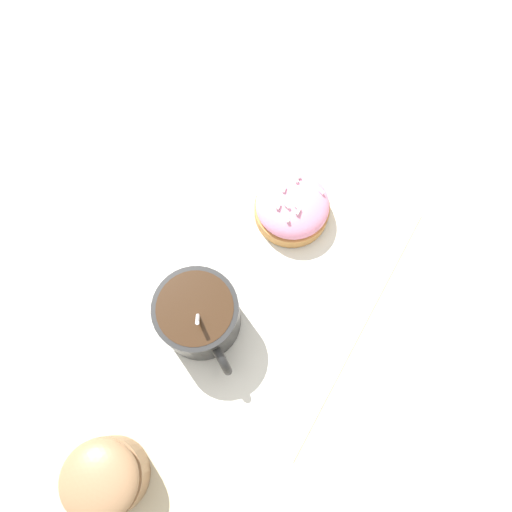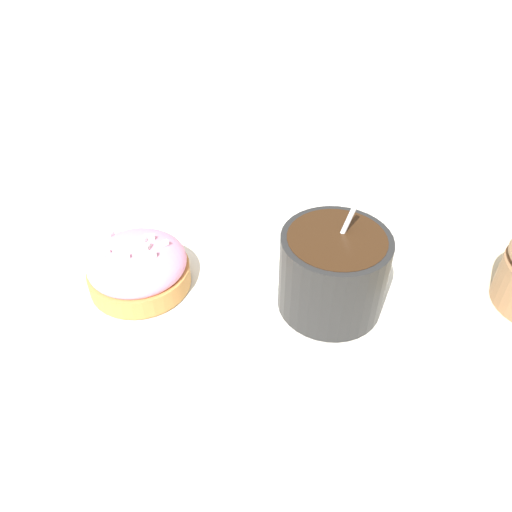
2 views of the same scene
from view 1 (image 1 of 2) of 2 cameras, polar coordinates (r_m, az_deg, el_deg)
The scene contains 5 objects.
ground_plane at distance 0.58m, azimuth -0.91°, elevation -1.16°, with size 3.00×3.00×0.00m, color #C6B793.
paper_napkin at distance 0.58m, azimuth -0.91°, elevation -1.12°, with size 0.36×0.34×0.00m.
coffee_cup at distance 0.53m, azimuth -6.59°, elevation -6.74°, with size 0.09×0.11×0.09m.
frosted_pastry at distance 0.59m, azimuth 4.07°, elevation 5.70°, with size 0.09×0.09×0.05m.
sugar_bowl at distance 0.55m, azimuth -16.92°, elevation -23.13°, with size 0.08×0.08×0.06m.
Camera 1 is at (-0.13, -0.11, 0.56)m, focal length 35.00 mm.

